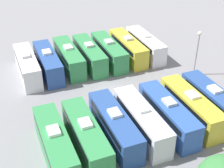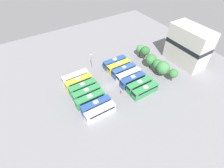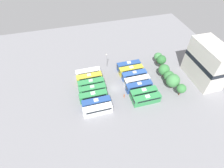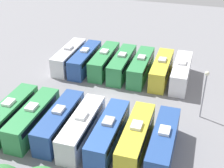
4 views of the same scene
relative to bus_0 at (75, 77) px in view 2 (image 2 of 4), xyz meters
The scene contains 24 objects.
ground_plane 13.41m from the bus_0, 42.05° to the left, with size 110.49×110.49×0.00m, color gray.
bus_0 is the anchor object (origin of this frame).
bus_1 3.19m from the bus_0, ahead, with size 2.54×10.28×3.71m.
bus_2 6.59m from the bus_0, ahead, with size 2.54×10.28×3.71m.
bus_3 9.89m from the bus_0, ahead, with size 2.54×10.28×3.71m.
bus_4 13.17m from the bus_0, ahead, with size 2.54×10.28×3.71m.
bus_5 16.55m from the bus_0, ahead, with size 2.54×10.28×3.71m.
bus_6 19.61m from the bus_0, ahead, with size 2.54×10.28×3.71m.
bus_7 17.95m from the bus_0, 89.91° to the left, with size 2.54×10.28×3.71m.
bus_8 18.22m from the bus_0, 79.88° to the left, with size 2.54×10.28×3.71m.
bus_9 19.27m from the bus_0, 70.31° to the left, with size 2.54×10.28×3.71m.
bus_10 20.57m from the bus_0, 61.28° to the left, with size 2.54×10.28×3.71m.
bus_11 21.99m from the bus_0, 53.72° to the left, with size 2.54×10.28×3.71m.
bus_12 24.52m from the bus_0, 47.80° to the left, with size 2.54×10.28×3.71m.
bus_13 26.83m from the bus_0, 42.50° to the left, with size 2.54×10.28×3.71m.
worker_person 18.75m from the bus_0, 36.04° to the left, with size 0.36×0.36×1.74m.
light_pole 10.15m from the bus_0, 112.45° to the left, with size 0.60×0.60×7.03m.
tree_0 31.89m from the bus_0, 90.59° to the left, with size 3.62×3.62×5.40m.
tree_1 31.71m from the bus_0, 83.99° to the left, with size 4.03×4.03×6.68m.
tree_2 31.36m from the bus_0, 73.77° to the left, with size 4.58×4.58×6.23m.
tree_3 32.87m from the bus_0, 67.73° to the left, with size 4.15×4.15×5.77m.
tree_4 34.17m from the bus_0, 63.40° to the left, with size 5.32×5.32×6.52m.
tree_5 37.31m from the bus_0, 58.02° to the left, with size 3.50×3.50×5.44m.
depot_building 47.34m from the bus_0, 73.00° to the left, with size 16.84×8.60×16.04m.
Camera 2 is at (40.32, -23.73, 46.20)m, focal length 28.00 mm.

